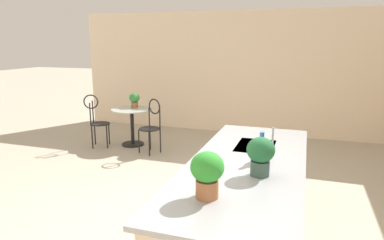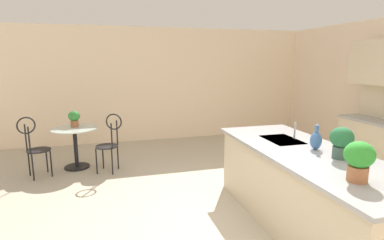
# 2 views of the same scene
# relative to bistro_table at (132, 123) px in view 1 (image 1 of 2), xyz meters

# --- Properties ---
(ground_plane) EXTENTS (40.00, 40.00, 0.00)m
(ground_plane) POSITION_rel_bistro_table_xyz_m (2.56, 1.91, -0.45)
(ground_plane) COLOR #B2A893
(wall_left_window) EXTENTS (0.12, 7.80, 2.70)m
(wall_left_window) POSITION_rel_bistro_table_xyz_m (-1.70, 1.91, 0.90)
(wall_left_window) COLOR beige
(wall_left_window) RESTS_ON ground
(kitchen_island) EXTENTS (2.80, 1.06, 0.92)m
(kitchen_island) POSITION_rel_bistro_table_xyz_m (2.86, 2.76, 0.02)
(kitchen_island) COLOR beige
(kitchen_island) RESTS_ON ground
(bistro_table) EXTENTS (0.80, 0.80, 0.74)m
(bistro_table) POSITION_rel_bistro_table_xyz_m (0.00, 0.00, 0.00)
(bistro_table) COLOR black
(bistro_table) RESTS_ON ground
(chair_near_window) EXTENTS (0.50, 0.52, 1.04)m
(chair_near_window) POSITION_rel_bistro_table_xyz_m (0.31, -0.60, 0.13)
(chair_near_window) COLOR black
(chair_near_window) RESTS_ON ground
(chair_by_island) EXTENTS (0.49, 0.52, 1.04)m
(chair_by_island) POSITION_rel_bistro_table_xyz_m (0.38, 0.60, 0.13)
(chair_by_island) COLOR black
(chair_by_island) RESTS_ON ground
(sink_faucet) EXTENTS (0.02, 0.02, 0.22)m
(sink_faucet) POSITION_rel_bistro_table_xyz_m (2.31, 2.94, 0.58)
(sink_faucet) COLOR #B2B5BA
(sink_faucet) RESTS_ON kitchen_island
(potted_plant_on_table) EXTENTS (0.21, 0.21, 0.29)m
(potted_plant_on_table) POSITION_rel_bistro_table_xyz_m (-0.14, -0.00, 0.46)
(potted_plant_on_table) COLOR #9E603D
(potted_plant_on_table) RESTS_ON bistro_table
(potted_plant_counter_near) EXTENTS (0.24, 0.24, 0.33)m
(potted_plant_counter_near) POSITION_rel_bistro_table_xyz_m (3.16, 2.92, 0.66)
(potted_plant_counter_near) COLOR #385147
(potted_plant_counter_near) RESTS_ON kitchen_island
(potted_plant_counter_far) EXTENTS (0.25, 0.25, 0.35)m
(potted_plant_counter_far) POSITION_rel_bistro_table_xyz_m (3.71, 2.61, 0.67)
(potted_plant_counter_far) COLOR #9E603D
(potted_plant_counter_far) RESTS_ON kitchen_island
(vase_on_counter) EXTENTS (0.13, 0.13, 0.29)m
(vase_on_counter) POSITION_rel_bistro_table_xyz_m (2.81, 2.88, 0.58)
(vase_on_counter) COLOR #386099
(vase_on_counter) RESTS_ON kitchen_island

